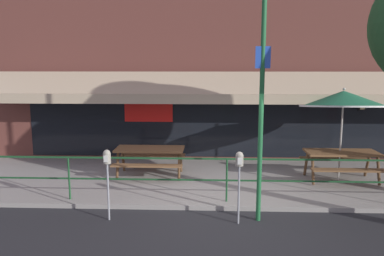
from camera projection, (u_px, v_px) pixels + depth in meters
ground_plane at (227, 211)px, 7.85m from camera, size 120.00×120.00×0.00m
patio_deck at (223, 180)px, 9.82m from camera, size 15.00×4.00×0.10m
restaurant_building at (222, 24)px, 11.33m from camera, size 15.00×1.60×8.62m
patio_railing at (227, 170)px, 8.02m from camera, size 13.84×0.04×0.97m
picnic_table_left at (150, 154)px, 9.93m from camera, size 1.80×1.42×0.76m
picnic_table_centre at (342, 158)px, 9.52m from camera, size 1.80×1.42×0.76m
patio_umbrella_centre at (343, 99)px, 9.42m from camera, size 2.14×2.14×2.40m
parking_meter_near at (107, 164)px, 7.21m from camera, size 0.15×0.16×1.42m
parking_meter_far at (239, 166)px, 7.04m from camera, size 0.15×0.16×1.42m
street_sign_pole at (261, 107)px, 7.02m from camera, size 0.28×0.09×4.39m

